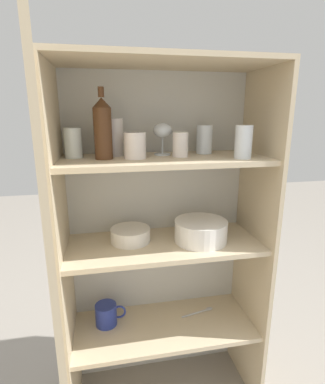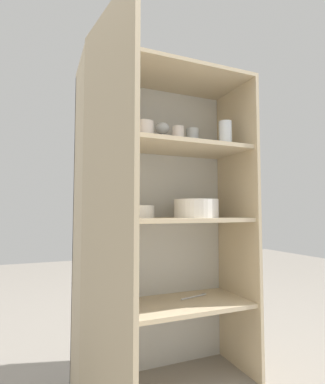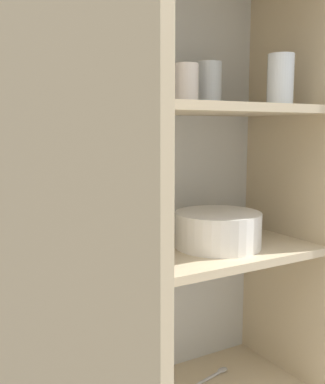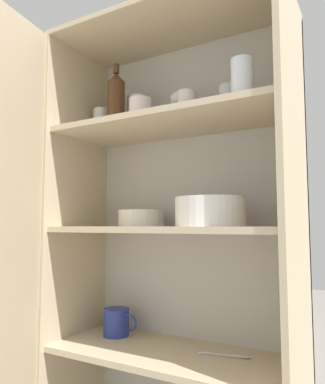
% 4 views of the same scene
% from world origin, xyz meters
% --- Properties ---
extents(cupboard_back_panel, '(0.83, 0.02, 1.46)m').
position_xyz_m(cupboard_back_panel, '(0.00, 0.34, 0.73)').
color(cupboard_back_panel, silver).
rests_on(cupboard_back_panel, ground_plane).
extents(cupboard_side_right, '(0.02, 0.36, 1.46)m').
position_xyz_m(cupboard_side_right, '(0.40, 0.16, 0.73)').
color(cupboard_side_right, '#CCB793').
rests_on(cupboard_side_right, ground_plane).
extents(shelf_board_middle, '(0.79, 0.33, 0.02)m').
position_xyz_m(shelf_board_middle, '(0.00, 0.16, 0.76)').
color(shelf_board_middle, beige).
extents(shelf_board_upper, '(0.79, 0.33, 0.02)m').
position_xyz_m(shelf_board_upper, '(0.00, 0.16, 1.11)').
color(shelf_board_upper, beige).
extents(tumbler_glass_0, '(0.07, 0.07, 0.12)m').
position_xyz_m(tumbler_glass_0, '(0.19, 0.24, 1.18)').
color(tumbler_glass_0, white).
rests_on(tumbler_glass_0, shelf_board_upper).
extents(tumbler_glass_1, '(0.08, 0.08, 0.10)m').
position_xyz_m(tumbler_glass_1, '(-0.11, 0.16, 1.17)').
color(tumbler_glass_1, silver).
rests_on(tumbler_glass_1, shelf_board_upper).
extents(tumbler_glass_2, '(0.06, 0.06, 0.09)m').
position_xyz_m(tumbler_glass_2, '(0.06, 0.17, 1.17)').
color(tumbler_glass_2, silver).
rests_on(tumbler_glass_2, shelf_board_upper).
extents(tumbler_glass_3, '(0.06, 0.06, 0.12)m').
position_xyz_m(tumbler_glass_3, '(0.28, 0.08, 1.19)').
color(tumbler_glass_3, white).
rests_on(tumbler_glass_3, shelf_board_upper).
extents(tumbler_glass_4, '(0.07, 0.07, 0.15)m').
position_xyz_m(tumbler_glass_4, '(-0.19, 0.24, 1.20)').
color(tumbler_glass_4, silver).
rests_on(tumbler_glass_4, shelf_board_upper).
extents(tumbler_glass_5, '(0.07, 0.07, 0.11)m').
position_xyz_m(tumbler_glass_5, '(-0.34, 0.22, 1.18)').
color(tumbler_glass_5, white).
rests_on(tumbler_glass_5, shelf_board_upper).
extents(wine_glass_0, '(0.07, 0.07, 0.13)m').
position_xyz_m(wine_glass_0, '(0.01, 0.23, 1.22)').
color(wine_glass_0, white).
rests_on(wine_glass_0, shelf_board_upper).
extents(wine_bottle, '(0.07, 0.07, 0.26)m').
position_xyz_m(wine_bottle, '(-0.23, 0.17, 1.24)').
color(wine_bottle, '#4C2D19').
rests_on(wine_bottle, shelf_board_upper).
extents(plate_stack_white, '(0.22, 0.22, 0.09)m').
position_xyz_m(plate_stack_white, '(0.15, 0.15, 0.81)').
color(plate_stack_white, white).
rests_on(plate_stack_white, shelf_board_middle).
extents(mixing_bowl_large, '(0.16, 0.16, 0.06)m').
position_xyz_m(mixing_bowl_large, '(-0.14, 0.20, 0.80)').
color(mixing_bowl_large, silver).
rests_on(mixing_bowl_large, shelf_board_middle).
extents(serving_spoon, '(0.16, 0.05, 0.01)m').
position_xyz_m(serving_spoon, '(0.19, 0.21, 0.37)').
color(serving_spoon, silver).
rests_on(serving_spoon, shelf_board_lower).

